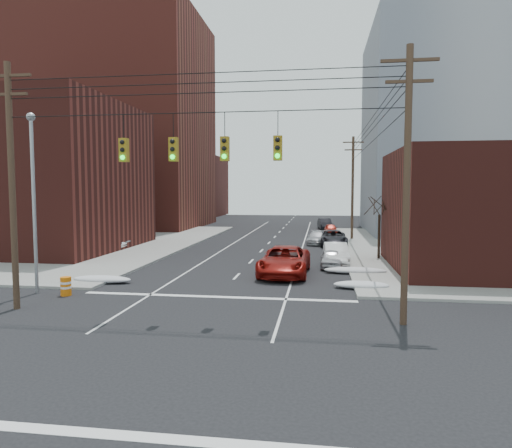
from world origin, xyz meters
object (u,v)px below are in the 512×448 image
(parked_car_d, at_px, (317,238))
(parked_car_e, at_px, (331,229))
(parked_car_a, at_px, (331,259))
(lot_car_a, at_px, (102,241))
(parked_car_b, at_px, (336,254))
(construction_barrel, at_px, (66,286))
(lot_car_b, at_px, (101,239))
(parked_car_c, at_px, (333,238))
(lot_car_d, at_px, (107,232))
(parked_car_f, at_px, (325,224))
(red_pickup, at_px, (285,261))
(lot_car_c, at_px, (76,238))

(parked_car_d, distance_m, parked_car_e, 10.62)
(parked_car_a, height_order, lot_car_a, lot_car_a)
(parked_car_a, bearing_deg, parked_car_b, 74.30)
(lot_car_a, xyz_separation_m, construction_barrel, (6.38, -16.52, -0.36))
(parked_car_e, xyz_separation_m, lot_car_a, (-20.50, -17.94, 0.24))
(lot_car_b, bearing_deg, parked_car_c, -70.17)
(lot_car_d, xyz_separation_m, construction_barrel, (10.19, -25.22, -0.32))
(parked_car_c, bearing_deg, parked_car_d, 142.52)
(parked_car_f, xyz_separation_m, construction_barrel, (-13.43, -41.30, -0.24))
(parked_car_e, height_order, lot_car_b, lot_car_b)
(red_pickup, xyz_separation_m, lot_car_d, (-20.82, 17.98, -0.09))
(lot_car_c, bearing_deg, parked_car_b, -127.54)
(lot_car_a, relative_size, lot_car_c, 0.92)
(parked_car_c, bearing_deg, lot_car_c, -171.96)
(red_pickup, distance_m, lot_car_c, 23.79)
(lot_car_b, xyz_separation_m, lot_car_d, (-3.31, 7.84, -0.09))
(parked_car_b, bearing_deg, parked_car_c, 86.55)
(parked_car_a, relative_size, parked_car_e, 1.01)
(parked_car_c, xyz_separation_m, parked_car_f, (-0.69, 18.52, -0.02))
(parked_car_e, bearing_deg, parked_car_f, 92.18)
(lot_car_d, relative_size, construction_barrel, 4.04)
(red_pickup, relative_size, parked_car_d, 1.50)
(red_pickup, bearing_deg, construction_barrel, -144.01)
(lot_car_c, distance_m, construction_barrel, 21.39)
(parked_car_c, bearing_deg, lot_car_b, -166.81)
(parked_car_d, relative_size, parked_car_e, 1.19)
(parked_car_d, height_order, lot_car_b, lot_car_b)
(parked_car_b, xyz_separation_m, lot_car_d, (-24.19, 13.36, 0.04))
(lot_car_a, bearing_deg, parked_car_f, -42.48)
(parked_car_d, bearing_deg, parked_car_c, -32.04)
(parked_car_a, height_order, parked_car_f, parked_car_f)
(parked_car_b, bearing_deg, parked_car_e, 86.87)
(parked_car_b, relative_size, parked_car_f, 1.05)
(parked_car_e, bearing_deg, lot_car_b, -144.42)
(red_pickup, relative_size, lot_car_b, 1.20)
(parked_car_e, relative_size, parked_car_f, 0.81)
(parked_car_c, xyz_separation_m, lot_car_c, (-24.27, -3.96, 0.07))
(parked_car_c, bearing_deg, parked_car_e, 88.78)
(lot_car_b, bearing_deg, parked_car_e, -45.47)
(parked_car_a, xyz_separation_m, parked_car_b, (0.39, 1.39, 0.15))
(parked_car_c, bearing_deg, red_pickup, -103.86)
(lot_car_b, relative_size, lot_car_c, 1.17)
(parked_car_a, relative_size, parked_car_c, 0.68)
(parked_car_f, bearing_deg, lot_car_d, -152.80)
(parked_car_a, xyz_separation_m, parked_car_c, (0.50, 12.31, 0.13))
(parked_car_c, relative_size, lot_car_a, 1.26)
(red_pickup, distance_m, parked_car_b, 5.72)
(construction_barrel, bearing_deg, parked_car_f, 71.99)
(parked_car_a, distance_m, lot_car_a, 20.89)
(parked_car_e, xyz_separation_m, construction_barrel, (-14.11, -34.46, -0.12))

